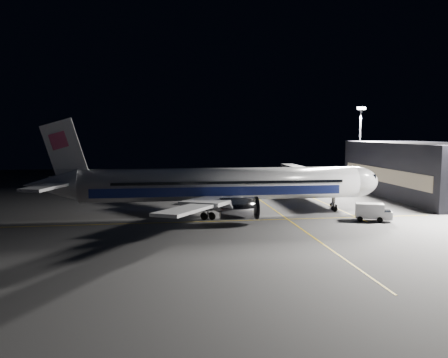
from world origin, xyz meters
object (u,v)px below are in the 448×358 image
Objects in this scene: service_truck at (373,212)px; safety_cone_c at (189,203)px; baggage_tug at (195,199)px; airliner at (216,185)px; floodlight_mast_north at (360,139)px; safety_cone_b at (190,201)px; safety_cone_a at (181,205)px; jet_bridge at (310,176)px.

service_truck is 9.61× the size of safety_cone_c.
airliner is at bearing -62.46° from baggage_tug.
floodlight_mast_north is 34.53× the size of safety_cone_b.
safety_cone_c is at bearing 165.80° from service_truck.
floodlight_mast_north reaches higher than safety_cone_a.
baggage_tug is 4.54× the size of safety_cone_b.
airliner is at bearing -74.61° from safety_cone_b.
baggage_tug is (-43.90, -19.11, -11.59)m from floodlight_mast_north.
safety_cone_b is 3.27m from safety_cone_c.
service_truck is 9.98× the size of safety_cone_a.
safety_cone_c is (1.76, 1.91, 0.01)m from safety_cone_a.
service_truck is 34.73m from safety_cone_c.
safety_cone_b is 0.97× the size of safety_cone_c.
jet_bridge is at bearing 17.69° from safety_cone_a.
jet_bridge reaches higher than safety_cone_a.
airliner reaches higher than safety_cone_c.
service_truck reaches higher than safety_cone_a.
safety_cone_b is (2.01, 5.18, 0.00)m from safety_cone_a.
service_truck is at bearing -35.15° from safety_cone_c.
airliner is 102.99× the size of safety_cone_a.
safety_cone_c is (-1.28, -2.15, -0.47)m from baggage_tug.
safety_cone_b is at bearing -158.18° from floodlight_mast_north.
service_truck reaches higher than safety_cone_b.
safety_cone_a is 0.96× the size of safety_cone_c.
jet_bridge is at bearing -142.26° from floodlight_mast_north.
safety_cone_c is at bearing -94.39° from safety_cone_b.
baggage_tug is 5.09m from safety_cone_a.
jet_bridge is at bearing 38.04° from airliner.
baggage_tug reaches higher than safety_cone_b.
baggage_tug is at bearing 161.72° from service_truck.
jet_bridge is (23.08, 18.06, -0.58)m from airliner.
safety_cone_b is (-26.93, -4.06, -4.28)m from jet_bridge.
floodlight_mast_north is 51.36m from safety_cone_c.
safety_cone_a is at bearing -111.23° from safety_cone_b.
baggage_tug reaches higher than safety_cone_a.
safety_cone_b is (-3.85, 14.00, -4.86)m from airliner.
safety_cone_c is (-4.10, 10.74, -4.85)m from airliner.
service_truck is 2.19× the size of baggage_tug.
service_truck is 9.94× the size of safety_cone_b.
jet_bridge is 1.66× the size of floodlight_mast_north.
jet_bridge is 5.77× the size of service_truck.
baggage_tug is at bearing 102.37° from airliner.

